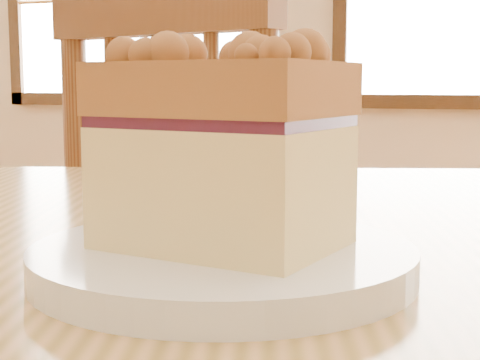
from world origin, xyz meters
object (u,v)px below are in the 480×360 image
object	(u,v)px
cafe_chair_main	(229,298)
cake_slice	(222,145)
cafe_table_main	(138,346)
plate	(223,262)

from	to	relation	value
cafe_chair_main	cake_slice	xyz separation A→B (m)	(0.26, -0.72, 0.32)
cafe_chair_main	cake_slice	size ratio (longest dim) A/B	6.61
cafe_table_main	plate	world-z (taller)	plate
cafe_chair_main	plate	distance (m)	0.80
cafe_table_main	cafe_chair_main	distance (m)	0.66
cafe_table_main	cafe_chair_main	world-z (taller)	cafe_chair_main
plate	cake_slice	size ratio (longest dim) A/B	1.48
plate	cake_slice	distance (m)	0.07
plate	cake_slice	bearing A→B (deg)	-162.43
cafe_table_main	plate	xyz separation A→B (m)	(0.10, -0.09, 0.10)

